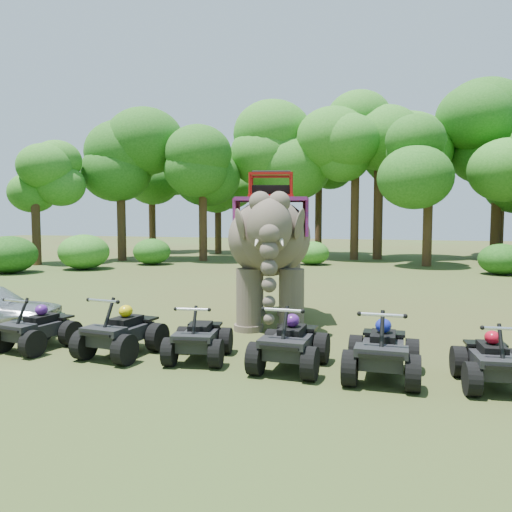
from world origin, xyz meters
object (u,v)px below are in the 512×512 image
object	(u,v)px
atv_0	(37,322)
elephant	(271,247)
atv_4	(383,343)
atv_2	(199,331)
atv_3	(290,336)
atv_5	(494,354)
atv_1	(121,325)

from	to	relation	value
atv_0	elephant	bearing A→B (deg)	53.60
elephant	atv_4	size ratio (longest dim) A/B	2.83
atv_2	atv_4	xyz separation A→B (m)	(3.55, -0.13, 0.07)
atv_3	atv_4	world-z (taller)	atv_4
atv_0	atv_5	bearing A→B (deg)	9.69
atv_0	atv_1	bearing A→B (deg)	11.16
atv_0	atv_3	size ratio (longest dim) A/B	0.93
atv_0	atv_1	size ratio (longest dim) A/B	0.93
atv_2	atv_5	xyz separation A→B (m)	(5.35, -0.06, 0.00)
elephant	atv_5	xyz separation A→B (m)	(4.93, -3.90, -1.47)
atv_1	atv_2	size ratio (longest dim) A/B	1.10
atv_0	atv_5	size ratio (longest dim) A/B	1.02
atv_2	atv_3	xyz separation A→B (m)	(1.87, -0.06, 0.05)
elephant	atv_3	distance (m)	4.41
elephant	atv_2	xyz separation A→B (m)	(-0.42, -3.85, -1.47)
atv_1	atv_2	bearing A→B (deg)	12.04
atv_4	atv_3	bearing A→B (deg)	177.11
atv_2	atv_5	world-z (taller)	atv_5
atv_5	atv_0	bearing A→B (deg)	174.77
atv_1	atv_4	world-z (taller)	atv_4
atv_0	atv_4	size ratio (longest dim) A/B	0.91
atv_4	atv_5	world-z (taller)	atv_4
atv_2	atv_3	size ratio (longest dim) A/B	0.91
elephant	atv_0	bearing A→B (deg)	-149.31
atv_0	atv_1	distance (m)	2.02
elephant	atv_0	world-z (taller)	elephant
atv_3	atv_4	distance (m)	1.68
elephant	atv_1	distance (m)	4.74
atv_0	atv_1	xyz separation A→B (m)	(2.02, 0.10, 0.05)
atv_0	atv_3	distance (m)	5.54
atv_1	atv_5	xyz separation A→B (m)	(6.99, 0.12, -0.06)
elephant	atv_2	world-z (taller)	elephant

